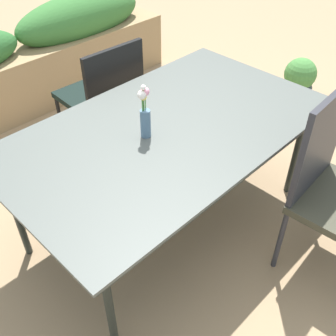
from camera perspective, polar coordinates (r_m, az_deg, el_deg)
name	(u,v)px	position (r m, az deg, el deg)	size (l,w,h in m)	color
ground_plane	(163,224)	(2.54, -0.65, -7.92)	(12.00, 12.00, 0.00)	#9E7F5B
dining_table	(168,133)	(2.13, 0.00, 5.00)	(1.76, 1.04, 0.70)	#4C514C
chair_far_side	(104,93)	(2.84, -9.01, 10.49)	(0.49, 0.49, 0.87)	black
flower_vase	(144,111)	(1.97, -3.35, 8.05)	(0.07, 0.06, 0.29)	slate
planter_box	(24,63)	(3.68, -19.74, 13.75)	(2.80, 0.46, 0.82)	#9E7F56
potted_plant	(299,82)	(3.71, 17.97, 11.49)	(0.27, 0.27, 0.44)	slate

